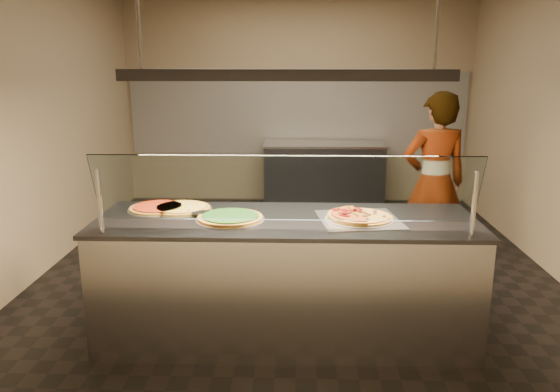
{
  "coord_description": "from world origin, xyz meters",
  "views": [
    {
      "loc": [
        0.0,
        -5.05,
        2.04
      ],
      "look_at": [
        -0.13,
        -0.93,
        1.02
      ],
      "focal_mm": 35.0,
      "sensor_mm": 36.0,
      "label": 1
    }
  ],
  "objects_px": {
    "half_pizza_sausage": "(375,216)",
    "pizza_tomato": "(158,207)",
    "half_pizza_pepperoni": "(344,215)",
    "heat_lamp_housing": "(286,75)",
    "pizza_spinach": "(230,217)",
    "pizza_cheese": "(182,208)",
    "worker": "(434,183)",
    "sneeze_guard": "(285,189)",
    "pizza_spatula": "(194,210)",
    "prep_table": "(323,175)",
    "serving_counter": "(286,278)",
    "perforated_tray": "(359,219)"
  },
  "relations": [
    {
      "from": "perforated_tray",
      "to": "pizza_spatula",
      "type": "xyz_separation_m",
      "value": [
        -1.22,
        0.13,
        0.02
      ]
    },
    {
      "from": "pizza_cheese",
      "to": "pizza_spatula",
      "type": "distance_m",
      "value": 0.15
    },
    {
      "from": "perforated_tray",
      "to": "pizza_spatula",
      "type": "relative_size",
      "value": 2.71
    },
    {
      "from": "sneeze_guard",
      "to": "worker",
      "type": "height_order",
      "value": "worker"
    },
    {
      "from": "pizza_spinach",
      "to": "heat_lamp_housing",
      "type": "xyz_separation_m",
      "value": [
        0.4,
        0.05,
        1.0
      ]
    },
    {
      "from": "half_pizza_pepperoni",
      "to": "heat_lamp_housing",
      "type": "xyz_separation_m",
      "value": [
        -0.42,
        0.02,
        0.99
      ]
    },
    {
      "from": "half_pizza_pepperoni",
      "to": "pizza_tomato",
      "type": "bearing_deg",
      "value": 170.41
    },
    {
      "from": "half_pizza_pepperoni",
      "to": "prep_table",
      "type": "height_order",
      "value": "half_pizza_pepperoni"
    },
    {
      "from": "sneeze_guard",
      "to": "prep_table",
      "type": "bearing_deg",
      "value": 83.76
    },
    {
      "from": "half_pizza_pepperoni",
      "to": "pizza_spinach",
      "type": "bearing_deg",
      "value": -178.26
    },
    {
      "from": "serving_counter",
      "to": "sneeze_guard",
      "type": "xyz_separation_m",
      "value": [
        0.0,
        -0.34,
        0.76
      ]
    },
    {
      "from": "pizza_tomato",
      "to": "pizza_spatula",
      "type": "distance_m",
      "value": 0.32
    },
    {
      "from": "half_pizza_sausage",
      "to": "pizza_cheese",
      "type": "distance_m",
      "value": 1.47
    },
    {
      "from": "half_pizza_pepperoni",
      "to": "pizza_spatula",
      "type": "height_order",
      "value": "half_pizza_pepperoni"
    },
    {
      "from": "half_pizza_sausage",
      "to": "pizza_tomato",
      "type": "xyz_separation_m",
      "value": [
        -1.63,
        0.24,
        -0.01
      ]
    },
    {
      "from": "sneeze_guard",
      "to": "half_pizza_sausage",
      "type": "relative_size",
      "value": 5.16
    },
    {
      "from": "serving_counter",
      "to": "half_pizza_sausage",
      "type": "distance_m",
      "value": 0.81
    },
    {
      "from": "sneeze_guard",
      "to": "heat_lamp_housing",
      "type": "relative_size",
      "value": 1.1
    },
    {
      "from": "half_pizza_sausage",
      "to": "half_pizza_pepperoni",
      "type": "bearing_deg",
      "value": 179.77
    },
    {
      "from": "prep_table",
      "to": "serving_counter",
      "type": "bearing_deg",
      "value": -96.8
    },
    {
      "from": "pizza_cheese",
      "to": "pizza_tomato",
      "type": "bearing_deg",
      "value": 177.96
    },
    {
      "from": "half_pizza_sausage",
      "to": "pizza_spatula",
      "type": "bearing_deg",
      "value": 174.22
    },
    {
      "from": "worker",
      "to": "pizza_cheese",
      "type": "bearing_deg",
      "value": 20.6
    },
    {
      "from": "pizza_tomato",
      "to": "sneeze_guard",
      "type": "bearing_deg",
      "value": -29.38
    },
    {
      "from": "pizza_spinach",
      "to": "pizza_cheese",
      "type": "xyz_separation_m",
      "value": [
        -0.41,
        0.26,
        -0.0
      ]
    },
    {
      "from": "half_pizza_pepperoni",
      "to": "worker",
      "type": "distance_m",
      "value": 1.78
    },
    {
      "from": "sneeze_guard",
      "to": "pizza_spatula",
      "type": "xyz_separation_m",
      "value": [
        -0.69,
        0.46,
        -0.27
      ]
    },
    {
      "from": "sneeze_guard",
      "to": "pizza_spinach",
      "type": "relative_size",
      "value": 5.04
    },
    {
      "from": "half_pizza_sausage",
      "to": "worker",
      "type": "distance_m",
      "value": 1.67
    },
    {
      "from": "serving_counter",
      "to": "heat_lamp_housing",
      "type": "xyz_separation_m",
      "value": [
        0.0,
        0.0,
        1.48
      ]
    },
    {
      "from": "pizza_tomato",
      "to": "worker",
      "type": "height_order",
      "value": "worker"
    },
    {
      "from": "pizza_cheese",
      "to": "worker",
      "type": "height_order",
      "value": "worker"
    },
    {
      "from": "pizza_cheese",
      "to": "pizza_spatula",
      "type": "bearing_deg",
      "value": -40.05
    },
    {
      "from": "pizza_cheese",
      "to": "pizza_tomato",
      "type": "xyz_separation_m",
      "value": [
        -0.19,
        0.01,
        -0.0
      ]
    },
    {
      "from": "pizza_spatula",
      "to": "prep_table",
      "type": "xyz_separation_m",
      "value": [
        1.14,
        3.67,
        -0.49
      ]
    },
    {
      "from": "pizza_tomato",
      "to": "worker",
      "type": "distance_m",
      "value": 2.71
    },
    {
      "from": "half_pizza_pepperoni",
      "to": "prep_table",
      "type": "xyz_separation_m",
      "value": [
        0.03,
        3.81,
        -0.5
      ]
    },
    {
      "from": "perforated_tray",
      "to": "pizza_cheese",
      "type": "height_order",
      "value": "pizza_cheese"
    },
    {
      "from": "pizza_tomato",
      "to": "heat_lamp_housing",
      "type": "height_order",
      "value": "heat_lamp_housing"
    },
    {
      "from": "half_pizza_pepperoni",
      "to": "heat_lamp_housing",
      "type": "height_order",
      "value": "heat_lamp_housing"
    },
    {
      "from": "pizza_spatula",
      "to": "prep_table",
      "type": "distance_m",
      "value": 3.88
    },
    {
      "from": "serving_counter",
      "to": "half_pizza_pepperoni",
      "type": "bearing_deg",
      "value": -2.93
    },
    {
      "from": "heat_lamp_housing",
      "to": "serving_counter",
      "type": "bearing_deg",
      "value": 180.0
    },
    {
      "from": "pizza_spinach",
      "to": "worker",
      "type": "distance_m",
      "value": 2.36
    },
    {
      "from": "pizza_spatula",
      "to": "pizza_spinach",
      "type": "bearing_deg",
      "value": -28.7
    },
    {
      "from": "serving_counter",
      "to": "sneeze_guard",
      "type": "height_order",
      "value": "sneeze_guard"
    },
    {
      "from": "sneeze_guard",
      "to": "pizza_spinach",
      "type": "distance_m",
      "value": 0.57
    },
    {
      "from": "pizza_spatula",
      "to": "worker",
      "type": "height_order",
      "value": "worker"
    },
    {
      "from": "perforated_tray",
      "to": "worker",
      "type": "relative_size",
      "value": 0.36
    },
    {
      "from": "sneeze_guard",
      "to": "pizza_tomato",
      "type": "xyz_separation_m",
      "value": [
        -1.0,
        0.56,
        -0.28
      ]
    }
  ]
}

